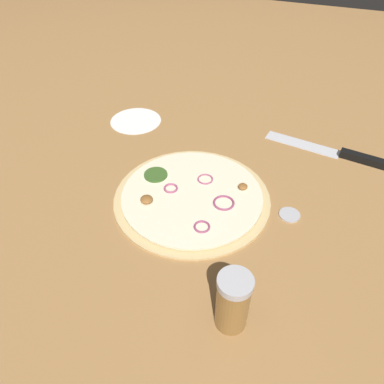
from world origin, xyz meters
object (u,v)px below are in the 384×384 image
pizza (192,196)px  loose_cap (290,214)px  knife (348,155)px  spice_jar (233,302)px

pizza → loose_cap: (0.02, -0.20, -0.00)m
loose_cap → pizza: bearing=95.5°
loose_cap → knife: bearing=-22.8°
knife → loose_cap: 0.26m
pizza → loose_cap: pizza is taller
pizza → knife: bearing=-49.3°
spice_jar → loose_cap: (0.26, -0.05, -0.05)m
spice_jar → pizza: bearing=31.9°
knife → spice_jar: (-0.51, 0.15, 0.05)m
knife → loose_cap: knife is taller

